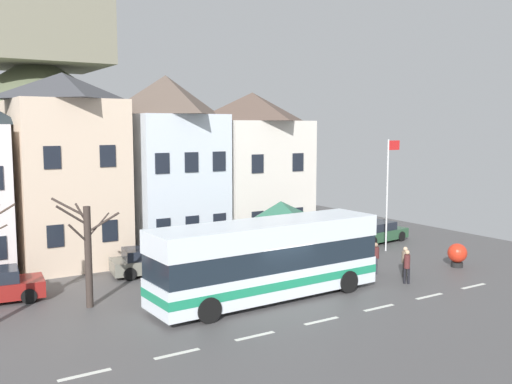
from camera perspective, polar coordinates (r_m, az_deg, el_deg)
ground_plane at (r=24.58m, az=2.47°, el=-11.01°), size 40.00×60.00×0.07m
townhouse_01 at (r=32.35m, az=-18.50°, el=2.19°), size 5.40×6.23×10.23m
townhouse_02 at (r=34.49m, az=-8.89°, el=2.82°), size 5.14×6.76×10.39m
townhouse_03 at (r=36.79m, az=-0.37°, el=2.47°), size 5.86×5.93×9.55m
hilltop_castle at (r=55.48m, az=-20.85°, el=5.97°), size 43.88×43.88×22.68m
transit_bus at (r=24.52m, az=1.15°, el=-6.84°), size 10.59×2.97×3.38m
bus_shelter at (r=29.53m, az=2.49°, el=-2.08°), size 3.60×3.60×3.56m
parked_car_00 at (r=33.54m, az=5.21°, el=-5.13°), size 4.54×2.35×1.25m
parked_car_01 at (r=37.54m, az=11.90°, el=-3.95°), size 4.53×2.36×1.30m
parked_car_03 at (r=29.43m, az=-10.30°, el=-6.77°), size 4.39×2.43×1.34m
pedestrian_00 at (r=27.99m, az=14.85°, el=-6.99°), size 0.28×0.28×1.62m
pedestrian_01 at (r=29.50m, az=11.86°, el=-6.30°), size 0.35×0.35×1.59m
pedestrian_02 at (r=29.32m, az=6.41°, el=-6.35°), size 0.33×0.36×1.62m
pedestrian_03 at (r=29.30m, az=14.68°, el=-6.56°), size 0.34×0.34×1.50m
public_bench at (r=30.59m, az=-1.47°, el=-6.51°), size 1.65×0.48×0.87m
flagpole at (r=34.64m, az=13.09°, el=0.56°), size 0.95×0.10×6.65m
harbour_buoy at (r=32.09m, az=19.47°, el=-5.85°), size 1.01×1.01×1.26m
bare_tree_01 at (r=24.31m, az=-16.51°, el=-5.67°), size 2.48×1.41×4.54m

